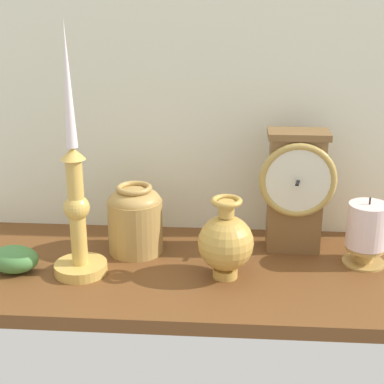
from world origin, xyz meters
TOP-DOWN VIEW (x-y plane):
  - ground_plane at (0.00, 0.00)cm, footprint 100.00×36.00cm
  - back_wall at (0.00, 18.50)cm, footprint 120.00×2.00cm
  - mantel_clock at (15.49, 8.52)cm, footprint 13.69×8.97cm
  - candlestick_tall_left at (-21.76, -3.57)cm, footprint 9.08×9.08cm
  - brass_vase_bulbous at (3.11, -3.31)cm, footprint 9.41×9.41cm
  - brass_vase_jar at (-13.66, 5.73)cm, footprint 10.05×10.05cm
  - pillar_candle_front at (27.69, 3.57)cm, footprint 7.51×7.51cm
  - ivy_sprig at (-33.26, -4.12)cm, footprint 8.56×5.99cm

SIDE VIEW (x-z plane):
  - ground_plane at x=0.00cm, z-range -2.40..0.00cm
  - ivy_sprig at x=-33.26cm, z-range 0.00..4.78cm
  - pillar_candle_front at x=27.69cm, z-range -0.12..12.33cm
  - brass_vase_bulbous at x=3.11cm, z-range -0.64..13.57cm
  - brass_vase_jar at x=-13.66cm, z-range 0.23..13.16cm
  - candlestick_tall_left at x=-21.76cm, z-range -9.26..33.20cm
  - mantel_clock at x=15.49cm, z-range 0.70..23.36cm
  - back_wall at x=0.00cm, z-range 0.00..65.00cm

